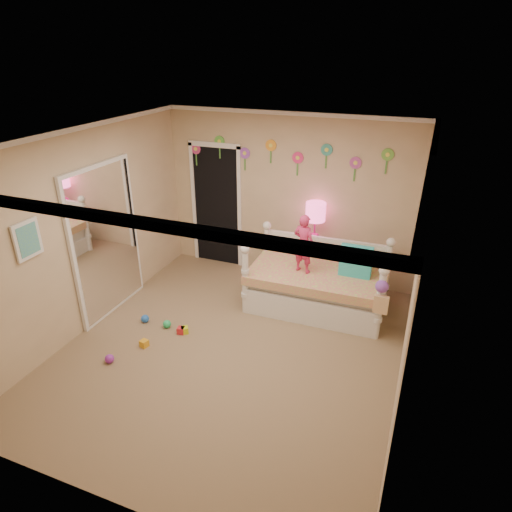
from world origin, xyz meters
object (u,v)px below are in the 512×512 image
at_px(daybed, 317,275).
at_px(table_lamp, 315,217).
at_px(child, 304,244).
at_px(nightstand, 313,263).

distance_m(daybed, table_lamp, 0.96).
xyz_separation_m(daybed, child, (-0.20, -0.06, 0.48)).
bearing_deg(daybed, child, -165.20).
height_order(daybed, table_lamp, table_lamp).
relative_size(nightstand, table_lamp, 1.03).
relative_size(child, nightstand, 1.23).
height_order(daybed, child, child).
distance_m(child, table_lamp, 0.78).
xyz_separation_m(child, nightstand, (-0.04, 0.77, -0.66)).
xyz_separation_m(daybed, nightstand, (-0.25, 0.71, -0.18)).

